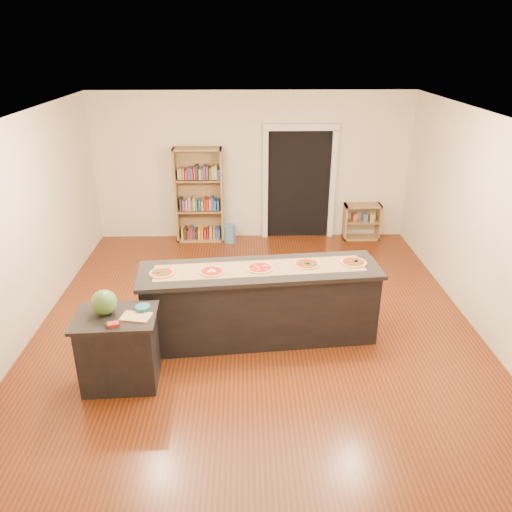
{
  "coord_description": "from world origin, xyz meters",
  "views": [
    {
      "loc": [
        -0.14,
        -5.86,
        3.67
      ],
      "look_at": [
        0.0,
        0.2,
        1.0
      ],
      "focal_mm": 35.0,
      "sensor_mm": 36.0,
      "label": 1
    }
  ],
  "objects_px": {
    "waste_bin": "(230,233)",
    "side_counter": "(119,350)",
    "low_shelf": "(362,222)",
    "kitchen_island": "(260,303)",
    "bookshelf": "(199,196)",
    "watermelon": "(104,302)"
  },
  "relations": [
    {
      "from": "waste_bin",
      "to": "side_counter",
      "type": "bearing_deg",
      "value": -104.64
    },
    {
      "from": "low_shelf",
      "to": "kitchen_island",
      "type": "bearing_deg",
      "value": -120.99
    },
    {
      "from": "kitchen_island",
      "to": "bookshelf",
      "type": "relative_size",
      "value": 1.68
    },
    {
      "from": "kitchen_island",
      "to": "watermelon",
      "type": "bearing_deg",
      "value": -159.0
    },
    {
      "from": "bookshelf",
      "to": "watermelon",
      "type": "height_order",
      "value": "bookshelf"
    },
    {
      "from": "kitchen_island",
      "to": "side_counter",
      "type": "xyz_separation_m",
      "value": [
        -1.61,
        -0.92,
        -0.06
      ]
    },
    {
      "from": "bookshelf",
      "to": "low_shelf",
      "type": "bearing_deg",
      "value": 0.18
    },
    {
      "from": "kitchen_island",
      "to": "watermelon",
      "type": "relative_size",
      "value": 10.97
    },
    {
      "from": "bookshelf",
      "to": "waste_bin",
      "type": "distance_m",
      "value": 0.93
    },
    {
      "from": "waste_bin",
      "to": "kitchen_island",
      "type": "bearing_deg",
      "value": -81.78
    },
    {
      "from": "low_shelf",
      "to": "watermelon",
      "type": "height_order",
      "value": "watermelon"
    },
    {
      "from": "low_shelf",
      "to": "watermelon",
      "type": "relative_size",
      "value": 2.54
    },
    {
      "from": "bookshelf",
      "to": "waste_bin",
      "type": "relative_size",
      "value": 5.18
    },
    {
      "from": "low_shelf",
      "to": "side_counter",
      "type": "bearing_deg",
      "value": -130.03
    },
    {
      "from": "side_counter",
      "to": "watermelon",
      "type": "height_order",
      "value": "watermelon"
    },
    {
      "from": "bookshelf",
      "to": "low_shelf",
      "type": "height_order",
      "value": "bookshelf"
    },
    {
      "from": "bookshelf",
      "to": "kitchen_island",
      "type": "bearing_deg",
      "value": -73.24
    },
    {
      "from": "kitchen_island",
      "to": "waste_bin",
      "type": "height_order",
      "value": "kitchen_island"
    },
    {
      "from": "bookshelf",
      "to": "low_shelf",
      "type": "distance_m",
      "value": 3.2
    },
    {
      "from": "kitchen_island",
      "to": "low_shelf",
      "type": "height_order",
      "value": "kitchen_island"
    },
    {
      "from": "bookshelf",
      "to": "watermelon",
      "type": "xyz_separation_m",
      "value": [
        -0.67,
        -4.36,
        0.12
      ]
    },
    {
      "from": "low_shelf",
      "to": "waste_bin",
      "type": "relative_size",
      "value": 2.01
    }
  ]
}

